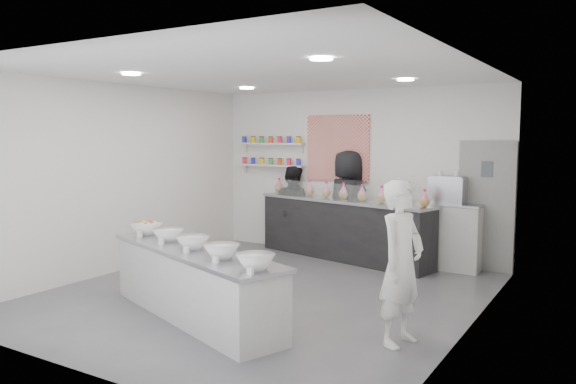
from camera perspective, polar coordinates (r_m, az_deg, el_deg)
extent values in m
plane|color=#515156|center=(7.87, -2.45, -10.34)|extent=(6.00, 6.00, 0.00)
plane|color=white|center=(7.60, -2.55, 11.93)|extent=(6.00, 6.00, 0.00)
plane|color=white|center=(10.22, 6.87, 1.91)|extent=(5.50, 0.00, 5.50)
plane|color=white|center=(9.40, -16.60, 1.37)|extent=(0.00, 6.00, 6.00)
plane|color=white|center=(6.49, 18.14, -0.57)|extent=(0.00, 6.00, 6.00)
cube|color=gray|center=(9.52, 19.48, -1.39)|extent=(0.88, 0.04, 2.10)
cube|color=red|center=(10.32, 5.07, 4.47)|extent=(1.25, 0.03, 1.20)
cube|color=silver|center=(10.96, -1.71, 2.73)|extent=(1.45, 0.22, 0.04)
cube|color=silver|center=(10.95, -1.72, 4.93)|extent=(1.45, 0.22, 0.04)
cylinder|color=white|center=(7.74, -15.65, 11.47)|extent=(0.24, 0.24, 0.02)
cylinder|color=white|center=(6.04, 3.40, 13.33)|extent=(0.24, 0.24, 0.02)
cylinder|color=white|center=(9.71, -4.21, 10.47)|extent=(0.24, 0.24, 0.02)
cylinder|color=white|center=(8.41, 11.85, 11.09)|extent=(0.24, 0.24, 0.02)
cube|color=silver|center=(6.90, -9.57, -9.15)|extent=(3.12, 1.73, 0.84)
cube|color=black|center=(9.97, 5.63, -3.77)|extent=(3.50, 1.38, 1.07)
cube|color=white|center=(9.65, 4.56, -0.01)|extent=(3.32, 0.77, 0.29)
cube|color=silver|center=(9.59, 14.74, -4.26)|extent=(1.46, 0.47, 1.09)
cube|color=#93969E|center=(9.44, 15.93, 0.18)|extent=(0.55, 0.38, 0.42)
imported|color=white|center=(5.99, 11.43, -7.10)|extent=(0.53, 0.70, 1.72)
imported|color=black|center=(10.71, 0.43, -1.62)|extent=(0.78, 0.61, 1.61)
imported|color=black|center=(10.15, 6.08, -1.18)|extent=(1.09, 0.89, 1.92)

